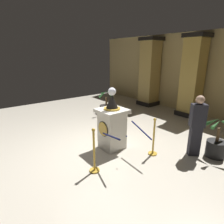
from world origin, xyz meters
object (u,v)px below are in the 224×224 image
at_px(stanchion_near, 94,157).
at_px(potted_palm_right, 216,145).
at_px(pedestal_clock, 112,125).
at_px(potted_palm_left, 106,108).
at_px(bystander_guest, 197,125).
at_px(stanchion_far, 153,142).

relative_size(stanchion_near, potted_palm_right, 0.98).
relative_size(pedestal_clock, potted_palm_left, 1.61).
bearing_deg(bystander_guest, pedestal_clock, -138.77).
xyz_separation_m(stanchion_near, potted_palm_left, (-3.38, 2.86, -0.10)).
xyz_separation_m(pedestal_clock, bystander_guest, (1.67, 1.46, 0.16)).
distance_m(pedestal_clock, bystander_guest, 2.23).
relative_size(stanchion_near, bystander_guest, 0.66).
bearing_deg(potted_palm_left, stanchion_near, -40.27).
relative_size(stanchion_far, potted_palm_left, 0.95).
bearing_deg(potted_palm_right, stanchion_near, -116.42).
bearing_deg(stanchion_far, stanchion_near, -101.28).
relative_size(potted_palm_right, bystander_guest, 0.67).
bearing_deg(stanchion_far, potted_palm_left, 162.01).
bearing_deg(stanchion_near, potted_palm_left, 139.73).
distance_m(stanchion_far, potted_palm_right, 1.62).
bearing_deg(potted_palm_left, stanchion_far, -17.99).
distance_m(stanchion_near, potted_palm_left, 4.43).
bearing_deg(pedestal_clock, potted_palm_right, 41.47).
distance_m(pedestal_clock, potted_palm_left, 3.31).
relative_size(potted_palm_left, potted_palm_right, 1.00).
bearing_deg(bystander_guest, potted_palm_left, 175.19).
relative_size(potted_palm_left, bystander_guest, 0.67).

